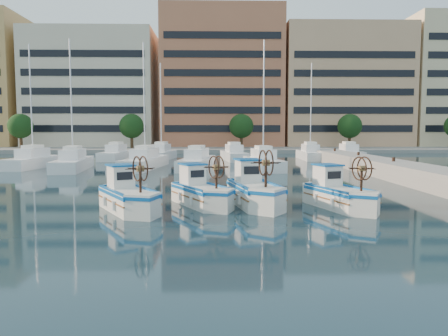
# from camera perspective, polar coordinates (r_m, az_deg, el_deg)

# --- Properties ---
(ground) EXTENTS (300.00, 300.00, 0.00)m
(ground) POSITION_cam_1_polar(r_m,az_deg,el_deg) (18.87, 0.49, -5.90)
(ground) COLOR #193242
(ground) RESTS_ON ground
(quay) EXTENTS (3.00, 60.00, 1.20)m
(quay) POSITION_cam_1_polar(r_m,az_deg,el_deg) (29.96, 25.64, -1.18)
(quay) COLOR gray
(quay) RESTS_ON ground
(waterfront) EXTENTS (180.00, 40.00, 25.60)m
(waterfront) POSITION_cam_1_polar(r_m,az_deg,el_deg) (84.48, 5.38, 10.09)
(waterfront) COLOR gray
(waterfront) RESTS_ON ground
(yacht_marina) EXTENTS (36.52, 22.62, 11.50)m
(yacht_marina) POSITION_cam_1_polar(r_m,az_deg,el_deg) (46.03, -4.27, 1.20)
(yacht_marina) COLOR white
(yacht_marina) RESTS_ON ground
(fishing_boat_a) EXTENTS (3.30, 4.17, 2.52)m
(fishing_boat_a) POSITION_cam_1_polar(r_m,az_deg,el_deg) (19.78, -12.49, -3.47)
(fishing_boat_a) COLOR white
(fishing_boat_a) RESTS_ON ground
(fishing_boat_b) EXTENTS (3.09, 4.06, 2.45)m
(fishing_boat_b) POSITION_cam_1_polar(r_m,az_deg,el_deg) (20.75, -3.09, -3.02)
(fishing_boat_b) COLOR white
(fishing_boat_b) RESTS_ON ground
(fishing_boat_c) EXTENTS (2.53, 4.49, 2.72)m
(fishing_boat_c) POSITION_cam_1_polar(r_m,az_deg,el_deg) (20.74, 3.90, -2.82)
(fishing_boat_c) COLOR white
(fishing_boat_c) RESTS_ON ground
(fishing_boat_d) EXTENTS (2.67, 4.07, 2.47)m
(fishing_boat_d) POSITION_cam_1_polar(r_m,az_deg,el_deg) (20.69, 14.68, -3.19)
(fishing_boat_d) COLOR white
(fishing_boat_d) RESTS_ON ground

